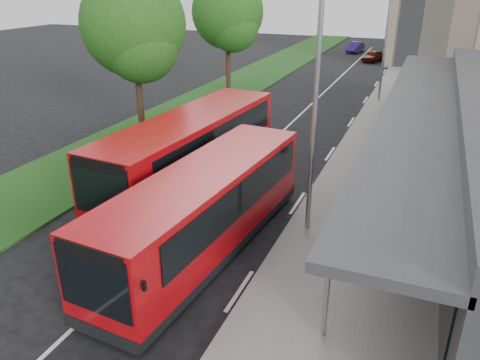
# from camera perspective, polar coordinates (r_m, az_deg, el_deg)

# --- Properties ---
(ground) EXTENTS (120.00, 120.00, 0.00)m
(ground) POSITION_cam_1_polar(r_m,az_deg,el_deg) (16.27, -8.24, -6.65)
(ground) COLOR black
(ground) RESTS_ON ground
(pavement) EXTENTS (5.00, 80.00, 0.15)m
(pavement) POSITION_cam_1_polar(r_m,az_deg,el_deg) (33.04, 19.22, 8.14)
(pavement) COLOR slate
(pavement) RESTS_ON ground
(grass_verge) EXTENTS (5.00, 80.00, 0.10)m
(grass_verge) POSITION_cam_1_polar(r_m,az_deg,el_deg) (36.02, -2.07, 10.57)
(grass_verge) COLOR #1D4F19
(grass_verge) RESTS_ON ground
(lane_centre_line) EXTENTS (0.12, 70.00, 0.01)m
(lane_centre_line) POSITION_cam_1_polar(r_m,az_deg,el_deg) (29.16, 6.61, 7.23)
(lane_centre_line) COLOR silver
(lane_centre_line) RESTS_ON ground
(kerb_dashes) EXTENTS (0.12, 56.00, 0.01)m
(kerb_dashes) POSITION_cam_1_polar(r_m,az_deg,el_deg) (32.32, 14.28, 8.27)
(kerb_dashes) COLOR silver
(kerb_dashes) RESTS_ON ground
(tree_mid) EXTENTS (5.34, 5.34, 8.58)m
(tree_mid) POSITION_cam_1_polar(r_m,az_deg,el_deg) (25.65, -12.75, 17.23)
(tree_mid) COLOR #372516
(tree_mid) RESTS_ON ground
(tree_far) EXTENTS (5.23, 5.23, 8.40)m
(tree_far) POSITION_cam_1_polar(r_m,az_deg,el_deg) (36.17, -1.50, 19.25)
(tree_far) COLOR #372516
(tree_far) RESTS_ON ground
(lamp_post_near) EXTENTS (1.44, 0.28, 8.00)m
(lamp_post_near) POSITION_cam_1_polar(r_m,az_deg,el_deg) (14.79, 8.88, 9.98)
(lamp_post_near) COLOR gray
(lamp_post_near) RESTS_ON pavement
(lamp_post_far) EXTENTS (1.44, 0.28, 8.00)m
(lamp_post_far) POSITION_cam_1_polar(r_m,az_deg,el_deg) (34.35, 17.30, 16.85)
(lamp_post_far) COLOR gray
(lamp_post_far) RESTS_ON pavement
(bus_main) EXTENTS (3.30, 9.95, 2.77)m
(bus_main) POSITION_cam_1_polar(r_m,az_deg,el_deg) (14.66, -4.30, -3.70)
(bus_main) COLOR red
(bus_main) RESTS_ON ground
(bus_second) EXTENTS (3.51, 10.82, 3.02)m
(bus_second) POSITION_cam_1_polar(r_m,az_deg,el_deg) (19.27, -5.99, 3.47)
(bus_second) COLOR red
(bus_second) RESTS_ON ground
(litter_bin) EXTENTS (0.67, 0.67, 0.92)m
(litter_bin) POSITION_cam_1_polar(r_m,az_deg,el_deg) (22.04, 16.70, 2.59)
(litter_bin) COLOR #3C2A18
(litter_bin) RESTS_ON pavement
(bollard) EXTENTS (0.15, 0.15, 0.89)m
(bollard) POSITION_cam_1_polar(r_m,az_deg,el_deg) (31.46, 18.08, 8.55)
(bollard) COLOR #DFAC0B
(bollard) RESTS_ON pavement
(car_near) EXTENTS (2.25, 3.58, 1.13)m
(car_near) POSITION_cam_1_polar(r_m,az_deg,el_deg) (52.12, 15.93, 14.34)
(car_near) COLOR #4E130B
(car_near) RESTS_ON ground
(car_far) EXTENTS (1.65, 3.66, 1.17)m
(car_far) POSITION_cam_1_polar(r_m,az_deg,el_deg) (58.24, 13.90, 15.44)
(car_far) COLOR navy
(car_far) RESTS_ON ground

